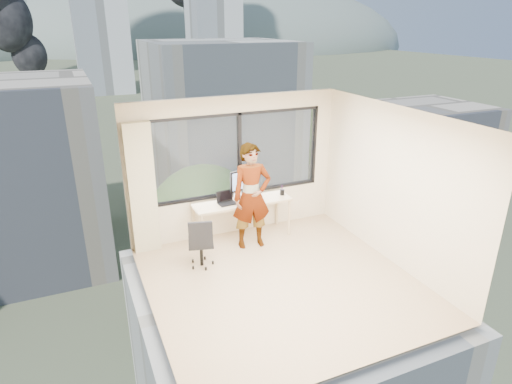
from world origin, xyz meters
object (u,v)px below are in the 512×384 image
monitor (243,184)px  laptop (227,199)px  desk (242,219)px  game_console (243,194)px  chair (201,241)px  handbag (250,190)px  person (252,196)px

monitor → laptop: (-0.37, -0.13, -0.18)m
desk → laptop: laptop is taller
monitor → game_console: size_ratio=1.65×
desk → laptop: 0.56m
chair → laptop: (0.69, 0.63, 0.40)m
monitor → laptop: size_ratio=1.73×
game_console → laptop: 0.46m
game_console → handbag: 0.16m
desk → person: person is taller
desk → chair: chair is taller
person → laptop: person is taller
chair → monitor: bearing=50.0°
laptop → monitor: bearing=13.9°
desk → monitor: monitor is taller
game_console → laptop: size_ratio=1.04×
game_console → laptop: bearing=-141.1°
person → handbag: (0.18, 0.51, -0.09)m
game_console → desk: bearing=-108.4°
laptop → handbag: bearing=15.2°
desk → person: bearing=-81.6°
monitor → laptop: monitor is taller
monitor → person: bearing=-107.2°
desk → game_console: (0.09, 0.19, 0.42)m
laptop → person: bearing=-46.4°
game_console → handbag: bearing=-4.0°
monitor → handbag: 0.25m
desk → handbag: handbag is taller
monitor → handbag: (0.16, 0.07, -0.18)m
chair → game_console: size_ratio=2.60×
monitor → laptop: bearing=-175.1°
person → laptop: bearing=145.3°
handbag → chair: bearing=-141.8°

